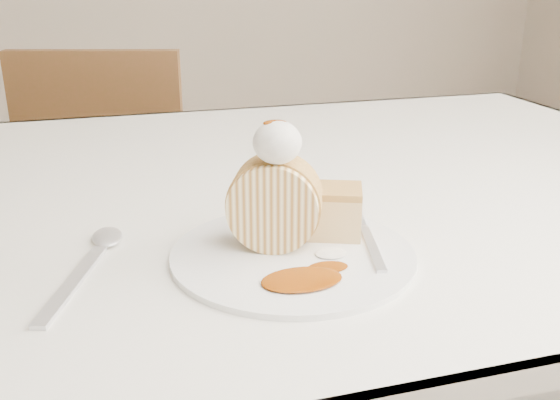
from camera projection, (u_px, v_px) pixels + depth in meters
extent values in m
cube|color=silver|center=(242.00, 197.00, 0.82)|extent=(1.40, 0.90, 0.04)
cube|color=silver|center=(195.00, 179.00, 1.26)|extent=(1.40, 0.01, 0.28)
cylinder|color=brown|center=(471.00, 270.00, 1.45)|extent=(0.06, 0.06, 0.71)
cube|color=brown|center=(125.00, 202.00, 1.72)|extent=(0.49, 0.49, 0.04)
cube|color=brown|center=(100.00, 139.00, 1.47)|extent=(0.39, 0.14, 0.41)
cylinder|color=brown|center=(197.00, 246.00, 1.95)|extent=(0.03, 0.03, 0.39)
cylinder|color=brown|center=(89.00, 246.00, 1.95)|extent=(0.03, 0.03, 0.39)
cylinder|color=brown|center=(182.00, 300.00, 1.64)|extent=(0.03, 0.03, 0.39)
cylinder|color=brown|center=(53.00, 300.00, 1.63)|extent=(0.03, 0.03, 0.39)
cylinder|color=white|center=(293.00, 254.00, 0.60)|extent=(0.31, 0.31, 0.01)
cylinder|color=#FFECB1|center=(274.00, 204.00, 0.60)|extent=(0.10, 0.08, 0.09)
cube|color=tan|center=(335.00, 214.00, 0.63)|extent=(0.07, 0.06, 0.04)
ellipsoid|color=white|center=(277.00, 142.00, 0.57)|extent=(0.05, 0.05, 0.04)
ellipsoid|color=#7B3205|center=(275.00, 118.00, 0.56)|extent=(0.02, 0.02, 0.00)
cube|color=silver|center=(372.00, 248.00, 0.61)|extent=(0.05, 0.14, 0.00)
cube|color=silver|center=(73.00, 283.00, 0.55)|extent=(0.09, 0.18, 0.00)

